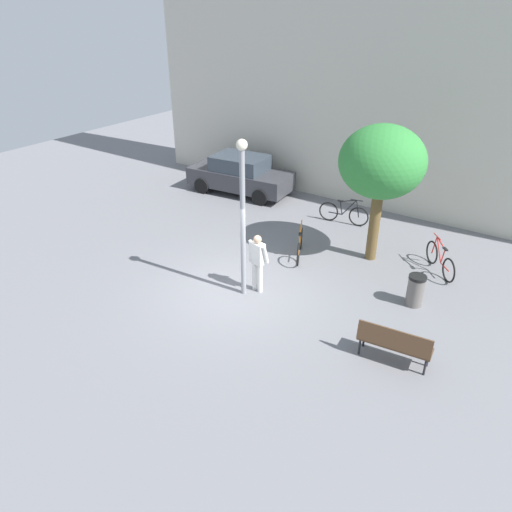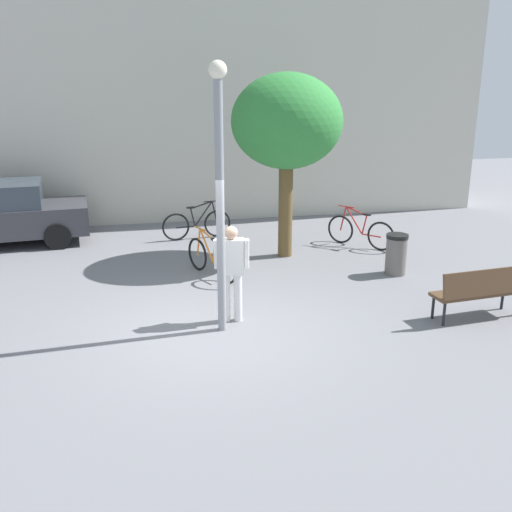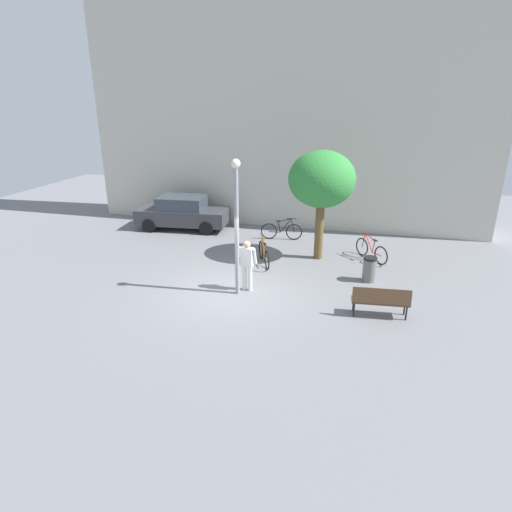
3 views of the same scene
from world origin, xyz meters
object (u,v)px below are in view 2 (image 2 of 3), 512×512
Objects in this scene: park_bench at (480,289)px; plaza_tree at (287,123)px; bicycle_black at (197,224)px; person_by_lamppost at (232,267)px; lamppost at (220,181)px; bicycle_orange at (211,259)px; trash_bin at (396,254)px; bicycle_red at (360,231)px.

plaza_tree is (-2.30, 4.31, 2.49)m from park_bench.
bicycle_black is (-1.83, 1.91, -2.65)m from plaza_tree.
plaza_tree is at bearing 62.38° from person_by_lamppost.
lamppost is 2.56× the size of bicycle_orange.
plaza_tree is at bearing 137.66° from trash_bin.
trash_bin is at bearing -9.50° from bicycle_orange.
person_by_lamppost is at bearing -90.04° from bicycle_black.
bicycle_red is 1.62× the size of trash_bin.
trash_bin is at bearing -90.83° from bicycle_red.
person_by_lamppost is 1.02× the size of park_bench.
lamppost reaches higher than bicycle_red.
bicycle_red is at bearing 93.97° from park_bench.
bicycle_black reaches higher than park_bench.
person_by_lamppost is at bearing 56.22° from lamppost.
lamppost is 4.80m from park_bench.
person_by_lamppost is at bearing -89.04° from bicycle_orange.
bicycle_red is (4.04, 4.19, -2.10)m from lamppost.
bicycle_black is at bearing 133.88° from plaza_tree.
park_bench is at bearing -6.01° from lamppost.
bicycle_orange is 1.91× the size of trash_bin.
park_bench is 0.99× the size of bicycle_orange.
park_bench is 5.25m from bicycle_orange.
bicycle_orange is at bearing 90.96° from person_by_lamppost.
bicycle_orange reaches higher than park_bench.
bicycle_orange reaches higher than trash_bin.
bicycle_black is at bearing 87.73° from lamppost.
bicycle_orange is at bearing 142.84° from park_bench.
plaza_tree reaches higher than bicycle_orange.
bicycle_red and bicycle_orange have the same top height.
lamppost reaches higher than plaza_tree.
bicycle_black is at bearing 123.66° from park_bench.
plaza_tree is (1.84, 3.51, 2.07)m from person_by_lamppost.
bicycle_black is (0.00, 5.42, -0.58)m from person_by_lamppost.
lamppost reaches higher than trash_bin.
plaza_tree is 2.49× the size of bicycle_orange.
lamppost is 6.19m from bicycle_red.
park_bench is 2.55m from trash_bin.
lamppost is at bearing -152.73° from trash_bin.
park_bench is at bearing -56.34° from bicycle_black.
trash_bin is (4.01, 2.07, -2.04)m from lamppost.
person_by_lamppost is 5.46m from bicycle_red.
plaza_tree is 3.71m from trash_bin.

